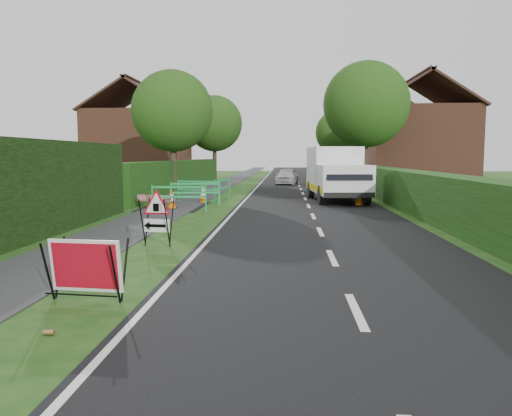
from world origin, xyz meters
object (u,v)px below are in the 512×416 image
object	(u,v)px
triangle_sign	(155,214)
hatchback_car	(287,176)
red_rect_sign	(86,267)
works_van	(336,172)

from	to	relation	value
triangle_sign	hatchback_car	bearing A→B (deg)	92.07
red_rect_sign	triangle_sign	xyz separation A→B (m)	(-0.14, 4.34, 0.26)
triangle_sign	hatchback_car	world-z (taller)	hatchback_car
red_rect_sign	triangle_sign	distance (m)	4.35
red_rect_sign	works_van	bearing A→B (deg)	78.54
hatchback_car	red_rect_sign	bearing A→B (deg)	-87.79
red_rect_sign	hatchback_car	size ratio (longest dim) A/B	0.31
red_rect_sign	works_van	xyz separation A→B (m)	(5.15, 16.32, 0.81)
works_van	hatchback_car	xyz separation A→B (m)	(-2.21, 13.34, -0.72)
triangle_sign	hatchback_car	xyz separation A→B (m)	(3.08, 25.32, -0.17)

